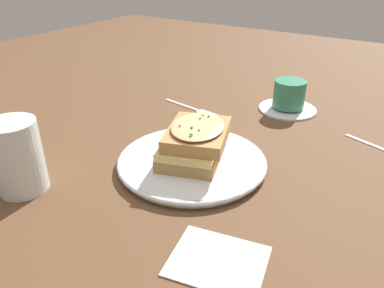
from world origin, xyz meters
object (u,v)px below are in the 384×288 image
sandwich (194,141)px  teacup_with_saucer (289,98)px  dinner_plate (192,161)px  fork (199,110)px  water_glass (17,157)px  napkin (218,260)px

sandwich → teacup_with_saucer: sandwich is taller
dinner_plate → fork: size_ratio=1.48×
water_glass → napkin: bearing=-175.2°
teacup_with_saucer → water_glass: 0.60m
fork → dinner_plate: bearing=38.2°
dinner_plate → teacup_with_saucer: 0.35m
dinner_plate → water_glass: water_glass is taller
dinner_plate → teacup_with_saucer: (-0.05, -0.34, 0.02)m
water_glass → sandwich: bearing=-132.5°
water_glass → fork: 0.44m
sandwich → fork: size_ratio=0.90×
napkin → water_glass: bearing=4.8°
dinner_plate → napkin: (-0.15, 0.18, -0.01)m
dinner_plate → napkin: size_ratio=2.26×
fork → teacup_with_saucer: bearing=134.5°
dinner_plate → teacup_with_saucer: bearing=-98.9°
dinner_plate → napkin: 0.23m
napkin → dinner_plate: bearing=-49.5°
sandwich → napkin: size_ratio=1.38×
water_glass → fork: water_glass is taller
water_glass → teacup_with_saucer: bearing=-114.0°
fork → napkin: bearing=43.9°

